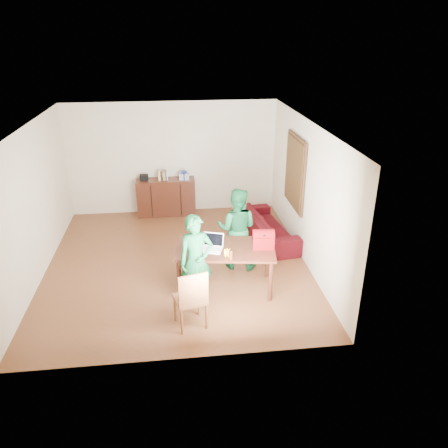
{
  "coord_description": "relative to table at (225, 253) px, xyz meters",
  "views": [
    {
      "loc": [
        0.01,
        -7.58,
        4.22
      ],
      "look_at": [
        0.83,
        -0.79,
        1.15
      ],
      "focal_mm": 35.0,
      "sensor_mm": 36.0,
      "label": 1
    }
  ],
  "objects": [
    {
      "name": "table",
      "position": [
        0.0,
        0.0,
        0.0
      ],
      "size": [
        1.8,
        1.18,
        0.79
      ],
      "rotation": [
        0.0,
        0.0,
        -0.15
      ],
      "color": "black",
      "rests_on": "ground"
    },
    {
      "name": "sofa",
      "position": [
        1.12,
        1.84,
        -0.39
      ],
      "size": [
        1.09,
        2.13,
        0.59
      ],
      "primitive_type": "imported",
      "rotation": [
        0.0,
        0.0,
        1.72
      ],
      "color": "#3F0908",
      "rests_on": "ground"
    },
    {
      "name": "laptop",
      "position": [
        -0.25,
        -0.07,
        0.15
      ],
      "size": [
        0.42,
        0.35,
        0.25
      ],
      "rotation": [
        0.0,
        0.0,
        -0.33
      ],
      "color": "white",
      "rests_on": "table"
    },
    {
      "name": "red_bag",
      "position": [
        0.64,
        -0.08,
        0.23
      ],
      "size": [
        0.38,
        0.25,
        0.27
      ],
      "primitive_type": "cube",
      "rotation": [
        0.0,
        0.0,
        -0.1
      ],
      "color": "maroon",
      "rests_on": "table"
    },
    {
      "name": "person_far",
      "position": [
        0.31,
        0.75,
        0.1
      ],
      "size": [
        0.92,
        0.8,
        1.59
      ],
      "primitive_type": "imported",
      "rotation": [
        0.0,
        0.0,
        2.84
      ],
      "color": "#13582E",
      "rests_on": "ground"
    },
    {
      "name": "bananas",
      "position": [
        -0.01,
        -0.33,
        0.13
      ],
      "size": [
        0.17,
        0.12,
        0.06
      ],
      "primitive_type": null,
      "rotation": [
        0.0,
        0.0,
        0.16
      ],
      "color": "yellow",
      "rests_on": "table"
    },
    {
      "name": "room",
      "position": [
        -0.82,
        1.12,
        0.62
      ],
      "size": [
        5.2,
        5.7,
        2.9
      ],
      "color": "#4C2513",
      "rests_on": "ground"
    },
    {
      "name": "person_near",
      "position": [
        -0.53,
        -0.39,
        0.1
      ],
      "size": [
        0.64,
        0.49,
        1.57
      ],
      "primitive_type": "imported",
      "rotation": [
        0.0,
        0.0,
        0.22
      ],
      "color": "#13572C",
      "rests_on": "ground"
    },
    {
      "name": "chair",
      "position": [
        -0.66,
        -1.01,
        -0.4
      ],
      "size": [
        0.55,
        0.53,
        1.0
      ],
      "rotation": [
        0.0,
        0.0,
        0.26
      ],
      "color": "brown",
      "rests_on": "ground"
    },
    {
      "name": "bottle",
      "position": [
        0.04,
        -0.4,
        0.18
      ],
      "size": [
        0.06,
        0.06,
        0.17
      ],
      "primitive_type": "cylinder",
      "rotation": [
        0.0,
        0.0,
        -0.01
      ],
      "color": "#612916",
      "rests_on": "table"
    }
  ]
}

